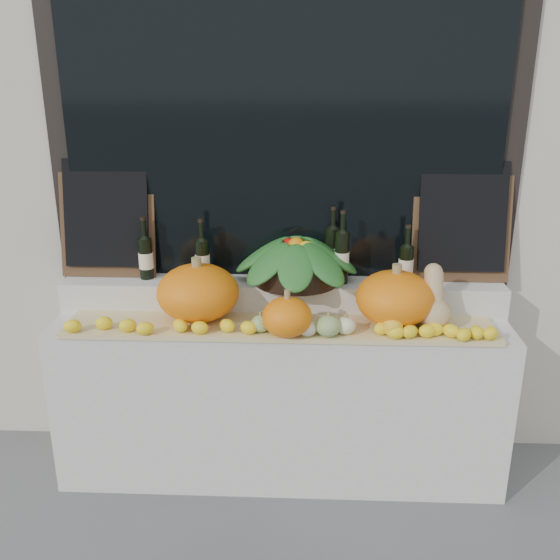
% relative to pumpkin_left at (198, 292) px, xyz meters
% --- Properties ---
extents(storefront_facade, '(7.00, 0.94, 4.50)m').
position_rel_pumpkin_left_xyz_m(storefront_facade, '(0.41, 0.79, 1.20)').
color(storefront_facade, beige).
rests_on(storefront_facade, ground).
extents(display_sill, '(2.30, 0.55, 0.88)m').
position_rel_pumpkin_left_xyz_m(display_sill, '(0.41, 0.07, -0.61)').
color(display_sill, silver).
rests_on(display_sill, ground).
extents(rear_tier, '(2.30, 0.25, 0.16)m').
position_rel_pumpkin_left_xyz_m(rear_tier, '(0.41, 0.22, -0.09)').
color(rear_tier, silver).
rests_on(rear_tier, display_sill).
extents(straw_bedding, '(2.10, 0.32, 0.02)m').
position_rel_pumpkin_left_xyz_m(straw_bedding, '(0.41, -0.06, -0.15)').
color(straw_bedding, tan).
rests_on(straw_bedding, display_sill).
extents(pumpkin_left, '(0.41, 0.41, 0.28)m').
position_rel_pumpkin_left_xyz_m(pumpkin_left, '(0.00, 0.00, 0.00)').
color(pumpkin_left, orange).
rests_on(pumpkin_left, straw_bedding).
extents(pumpkin_right, '(0.45, 0.45, 0.27)m').
position_rel_pumpkin_left_xyz_m(pumpkin_right, '(0.97, -0.02, -0.01)').
color(pumpkin_right, orange).
rests_on(pumpkin_right, straw_bedding).
extents(pumpkin_center, '(0.29, 0.29, 0.19)m').
position_rel_pumpkin_left_xyz_m(pumpkin_center, '(0.45, -0.18, -0.05)').
color(pumpkin_center, orange).
rests_on(pumpkin_center, straw_bedding).
extents(butternut_squash, '(0.17, 0.22, 0.30)m').
position_rel_pumpkin_left_xyz_m(butternut_squash, '(1.15, -0.05, -0.02)').
color(butternut_squash, tan).
rests_on(butternut_squash, straw_bedding).
extents(decorative_gourds, '(0.71, 0.14, 0.16)m').
position_rel_pumpkin_left_xyz_m(decorative_gourds, '(0.58, -0.17, -0.09)').
color(decorative_gourds, '#2F6D20').
rests_on(decorative_gourds, straw_bedding).
extents(lemon_heap, '(2.20, 0.16, 0.06)m').
position_rel_pumpkin_left_xyz_m(lemon_heap, '(0.41, -0.17, -0.11)').
color(lemon_heap, yellow).
rests_on(lemon_heap, straw_bedding).
extents(produce_bowl, '(0.68, 0.68, 0.25)m').
position_rel_pumpkin_left_xyz_m(produce_bowl, '(0.48, 0.20, 0.11)').
color(produce_bowl, black).
rests_on(produce_bowl, rear_tier).
extents(wine_bottle_far_left, '(0.08, 0.08, 0.33)m').
position_rel_pumpkin_left_xyz_m(wine_bottle_far_left, '(-0.31, 0.22, 0.11)').
color(wine_bottle_far_left, black).
rests_on(wine_bottle_far_left, rear_tier).
extents(wine_bottle_near_left, '(0.08, 0.08, 0.33)m').
position_rel_pumpkin_left_xyz_m(wine_bottle_near_left, '(-0.01, 0.21, 0.11)').
color(wine_bottle_near_left, black).
rests_on(wine_bottle_near_left, rear_tier).
extents(wine_bottle_tall, '(0.08, 0.08, 0.38)m').
position_rel_pumpkin_left_xyz_m(wine_bottle_tall, '(0.67, 0.29, 0.13)').
color(wine_bottle_tall, black).
rests_on(wine_bottle_tall, rear_tier).
extents(wine_bottle_near_right, '(0.08, 0.08, 0.38)m').
position_rel_pumpkin_left_xyz_m(wine_bottle_near_right, '(0.71, 0.19, 0.13)').
color(wine_bottle_near_right, black).
rests_on(wine_bottle_near_right, rear_tier).
extents(wine_bottle_far_right, '(0.08, 0.08, 0.31)m').
position_rel_pumpkin_left_xyz_m(wine_bottle_far_right, '(1.04, 0.20, 0.10)').
color(wine_bottle_far_right, black).
rests_on(wine_bottle_far_right, rear_tier).
extents(chalkboard_left, '(0.50, 0.14, 0.61)m').
position_rel_pumpkin_left_xyz_m(chalkboard_left, '(-0.51, 0.28, 0.32)').
color(chalkboard_left, '#4C331E').
rests_on(chalkboard_left, rear_tier).
extents(chalkboard_right, '(0.50, 0.14, 0.61)m').
position_rel_pumpkin_left_xyz_m(chalkboard_right, '(1.33, 0.28, 0.32)').
color(chalkboard_right, '#4C331E').
rests_on(chalkboard_right, rear_tier).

